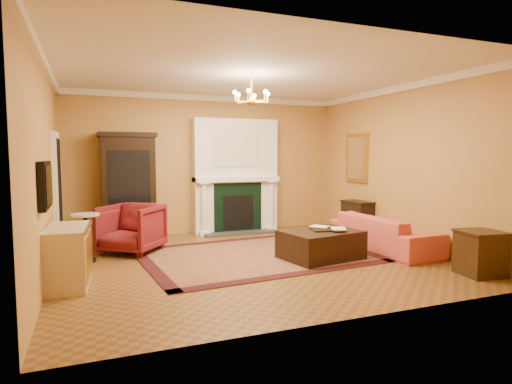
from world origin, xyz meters
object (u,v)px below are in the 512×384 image
leather_ottoman (321,244)px  china_cabinet (129,189)px  wingback_armchair (131,226)px  pedestal_table (86,234)px  console_table (357,219)px  commode (68,256)px  coral_sofa (384,227)px  end_table (480,254)px

leather_ottoman → china_cabinet: bearing=124.1°
wingback_armchair → pedestal_table: (-0.74, -0.41, -0.02)m
console_table → leather_ottoman: (-1.70, -1.42, -0.12)m
pedestal_table → commode: bearing=-99.5°
china_cabinet → commode: bearing=-109.4°
pedestal_table → commode: size_ratio=0.74×
coral_sofa → leather_ottoman: bearing=94.6°
coral_sofa → end_table: 1.85m
console_table → leather_ottoman: console_table is taller
end_table → leather_ottoman: (-1.64, 1.66, -0.06)m
end_table → leather_ottoman: size_ratio=0.50×
commode → console_table: (5.51, 1.47, -0.03)m
coral_sofa → leather_ottoman: (-1.39, -0.16, -0.18)m
coral_sofa → console_table: coral_sofa is taller
wingback_armchair → pedestal_table: bearing=-114.0°
commode → end_table: 5.69m
commode → coral_sofa: coral_sofa is taller
pedestal_table → commode: 1.28m
coral_sofa → end_table: (0.24, -1.83, -0.12)m
china_cabinet → end_table: china_cabinet is taller
china_cabinet → coral_sofa: china_cabinet is taller
pedestal_table → end_table: pedestal_table is taller
pedestal_table → commode: commode is taller
coral_sofa → china_cabinet: bearing=55.1°
coral_sofa → pedestal_table: bearing=76.0°
china_cabinet → wingback_armchair: china_cabinet is taller
pedestal_table → coral_sofa: bearing=-11.8°
wingback_armchair → console_table: (4.56, -0.20, -0.11)m
wingback_armchair → commode: size_ratio=0.90×
china_cabinet → end_table: bearing=-45.5°
console_table → wingback_armchair: bearing=173.1°
coral_sofa → leather_ottoman: coral_sofa is taller
china_cabinet → pedestal_table: 1.92m
wingback_armchair → leather_ottoman: wingback_armchair is taller
coral_sofa → wingback_armchair: bearing=69.0°
pedestal_table → china_cabinet: bearing=63.6°
wingback_armchair → end_table: (4.50, -3.28, -0.17)m
china_cabinet → console_table: bearing=-17.6°
commode → console_table: bearing=19.0°
china_cabinet → wingback_armchair: bearing=-93.2°
end_table → coral_sofa: bearing=97.6°
coral_sofa → console_table: 1.30m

